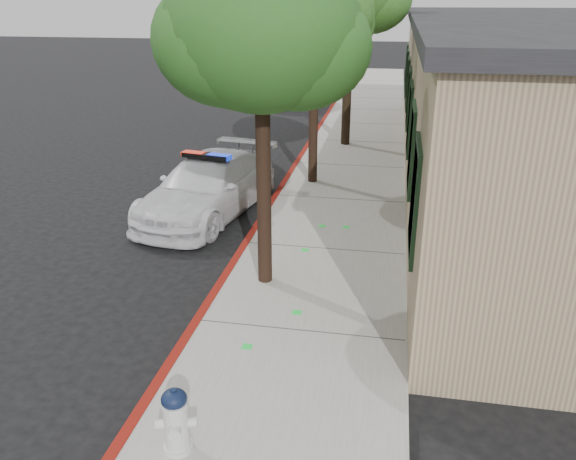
# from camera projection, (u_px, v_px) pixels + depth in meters

# --- Properties ---
(ground) EXTENTS (120.00, 120.00, 0.00)m
(ground) POSITION_uv_depth(u_px,v_px,m) (194.00, 328.00, 8.79)
(ground) COLOR black
(ground) RESTS_ON ground
(sidewalk) EXTENTS (3.20, 60.00, 0.15)m
(sidewalk) POSITION_uv_depth(u_px,v_px,m) (323.00, 252.00, 11.23)
(sidewalk) COLOR gray
(sidewalk) RESTS_ON ground
(red_curb) EXTENTS (0.14, 60.00, 0.16)m
(red_curb) POSITION_uv_depth(u_px,v_px,m) (246.00, 246.00, 11.48)
(red_curb) COLOR maroon
(red_curb) RESTS_ON ground
(clapboard_building) EXTENTS (7.30, 20.89, 4.24)m
(clapboard_building) POSITION_uv_depth(u_px,v_px,m) (546.00, 102.00, 15.06)
(clapboard_building) COLOR tan
(clapboard_building) RESTS_ON ground
(police_car) EXTENTS (2.68, 4.85, 1.45)m
(police_car) POSITION_uv_depth(u_px,v_px,m) (208.00, 187.00, 13.11)
(police_car) COLOR silver
(police_car) RESTS_ON ground
(fire_hydrant) EXTENTS (0.45, 0.39, 0.78)m
(fire_hydrant) POSITION_uv_depth(u_px,v_px,m) (176.00, 420.00, 6.10)
(fire_hydrant) COLOR silver
(fire_hydrant) RESTS_ON sidewalk
(street_tree_near) EXTENTS (3.21, 2.94, 5.38)m
(street_tree_near) POSITION_uv_depth(u_px,v_px,m) (261.00, 36.00, 8.43)
(street_tree_near) COLOR black
(street_tree_near) RESTS_ON sidewalk
(street_tree_mid) EXTENTS (2.83, 2.92, 5.39)m
(street_tree_mid) POSITION_uv_depth(u_px,v_px,m) (315.00, 17.00, 13.74)
(street_tree_mid) COLOR black
(street_tree_mid) RESTS_ON sidewalk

